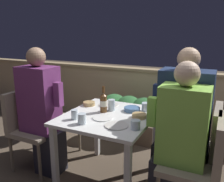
% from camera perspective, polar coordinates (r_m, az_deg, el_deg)
% --- Properties ---
extents(ground_plane, '(16.00, 16.00, 0.00)m').
position_cam_1_polar(ground_plane, '(2.60, -0.68, -20.45)').
color(ground_plane, brown).
extents(parapet_wall, '(9.00, 0.18, 0.91)m').
position_cam_1_polar(parapet_wall, '(3.79, 10.17, -1.64)').
color(parapet_wall, tan).
rests_on(parapet_wall, ground_plane).
extents(dining_table, '(0.82, 0.89, 0.70)m').
position_cam_1_polar(dining_table, '(2.31, -0.73, -8.02)').
color(dining_table, white).
rests_on(dining_table, ground_plane).
extents(planter_hedge, '(0.82, 0.47, 0.61)m').
position_cam_1_polar(planter_hedge, '(3.34, 3.86, -5.71)').
color(planter_hedge, brown).
rests_on(planter_hedge, ground_plane).
extents(chair_left_near, '(0.45, 0.45, 0.87)m').
position_cam_1_polar(chair_left_near, '(2.75, -19.26, -6.91)').
color(chair_left_near, gray).
rests_on(chair_left_near, ground_plane).
extents(person_purple_stripe, '(0.47, 0.26, 1.33)m').
position_cam_1_polar(person_purple_stripe, '(2.57, -16.39, -4.74)').
color(person_purple_stripe, '#282833').
rests_on(person_purple_stripe, ground_plane).
extents(chair_left_far, '(0.45, 0.45, 0.87)m').
position_cam_1_polar(chair_left_far, '(2.96, -14.86, -5.04)').
color(chair_left_far, gray).
rests_on(chair_left_far, ground_plane).
extents(chair_right_near, '(0.45, 0.45, 0.87)m').
position_cam_1_polar(chair_right_near, '(2.02, 21.02, -14.87)').
color(chair_right_near, gray).
rests_on(chair_right_near, ground_plane).
extents(person_green_blouse, '(0.47, 0.26, 1.27)m').
position_cam_1_polar(person_green_blouse, '(1.99, 15.53, -11.21)').
color(person_green_blouse, '#282833').
rests_on(person_green_blouse, ground_plane).
extents(chair_right_far, '(0.45, 0.45, 0.87)m').
position_cam_1_polar(chair_right_far, '(2.27, 20.79, -11.60)').
color(chair_right_far, gray).
rests_on(chair_right_far, ground_plane).
extents(person_navy_jumper, '(0.51, 0.26, 1.35)m').
position_cam_1_polar(person_navy_jumper, '(2.23, 16.08, -7.48)').
color(person_navy_jumper, '#282833').
rests_on(person_navy_jumper, ground_plane).
extents(beer_bottle, '(0.07, 0.07, 0.26)m').
position_cam_1_polar(beer_bottle, '(2.33, -2.07, -2.72)').
color(beer_bottle, brown).
rests_on(beer_bottle, dining_table).
extents(plate_0, '(0.20, 0.20, 0.01)m').
position_cam_1_polar(plate_0, '(2.02, 1.09, -8.30)').
color(plate_0, silver).
rests_on(plate_0, dining_table).
extents(plate_1, '(0.19, 0.19, 0.01)m').
position_cam_1_polar(plate_1, '(2.19, -2.30, -6.48)').
color(plate_1, white).
rests_on(plate_1, dining_table).
extents(plate_2, '(0.21, 0.21, 0.01)m').
position_cam_1_polar(plate_2, '(2.57, -0.87, -3.32)').
color(plate_2, silver).
rests_on(plate_2, dining_table).
extents(bowl_0, '(0.13, 0.13, 0.04)m').
position_cam_1_polar(bowl_0, '(2.57, -5.54, -2.97)').
color(bowl_0, tan).
rests_on(bowl_0, dining_table).
extents(bowl_1, '(0.13, 0.13, 0.04)m').
position_cam_1_polar(bowl_1, '(2.21, 6.55, -5.85)').
color(bowl_1, tan).
rests_on(bowl_1, dining_table).
extents(bowl_2, '(0.16, 0.16, 0.04)m').
position_cam_1_polar(bowl_2, '(2.39, 4.83, -4.30)').
color(bowl_2, '#4C709E').
rests_on(bowl_2, dining_table).
extents(glass_cup_0, '(0.07, 0.07, 0.09)m').
position_cam_1_polar(glass_cup_0, '(2.07, -7.25, -6.62)').
color(glass_cup_0, silver).
rests_on(glass_cup_0, dining_table).
extents(glass_cup_1, '(0.08, 0.08, 0.08)m').
position_cam_1_polar(glass_cup_1, '(1.95, 5.67, -8.07)').
color(glass_cup_1, silver).
rests_on(glass_cup_1, dining_table).
extents(glass_cup_2, '(0.06, 0.06, 0.09)m').
position_cam_1_polar(glass_cup_2, '(2.18, -8.99, -5.61)').
color(glass_cup_2, silver).
rests_on(glass_cup_2, dining_table).
extents(glass_cup_3, '(0.08, 0.08, 0.09)m').
position_cam_1_polar(glass_cup_3, '(2.39, 8.09, -3.81)').
color(glass_cup_3, silver).
rests_on(glass_cup_3, dining_table).
extents(glass_cup_4, '(0.07, 0.07, 0.11)m').
position_cam_1_polar(glass_cup_4, '(2.38, -0.12, -3.40)').
color(glass_cup_4, silver).
rests_on(glass_cup_4, dining_table).
extents(potted_plant, '(0.42, 0.42, 0.81)m').
position_cam_1_polar(potted_plant, '(3.52, -16.00, -2.64)').
color(potted_plant, '#9E5638').
rests_on(potted_plant, ground_plane).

